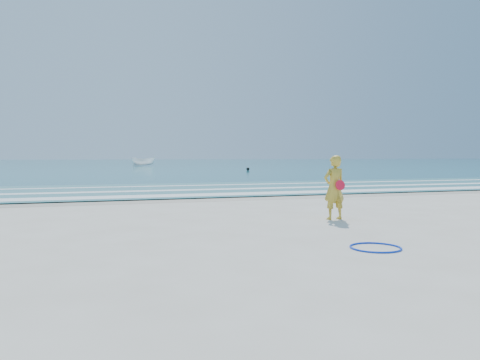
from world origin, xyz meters
name	(u,v)px	position (x,y,z in m)	size (l,w,h in m)	color
ground	(285,237)	(0.00, 0.00, 0.00)	(400.00, 400.00, 0.00)	silver
wet_sand	(194,199)	(0.00, 9.00, 0.00)	(400.00, 2.40, 0.00)	#B2A893
ocean	(106,163)	(0.00, 105.00, 0.02)	(400.00, 190.00, 0.04)	#19727F
shallow	(172,189)	(0.00, 14.00, 0.04)	(400.00, 10.00, 0.01)	#59B7AD
foam_near	(187,195)	(0.00, 10.30, 0.05)	(400.00, 1.40, 0.01)	white
foam_mid	(175,190)	(0.00, 13.20, 0.05)	(400.00, 0.90, 0.01)	white
foam_far	(164,186)	(0.00, 16.50, 0.05)	(400.00, 0.60, 0.01)	white
hoop	(375,247)	(1.12, -1.64, 0.02)	(0.94, 0.94, 0.03)	#0C38DE
boat	(143,161)	(4.45, 67.03, 0.78)	(1.45, 3.85, 1.49)	white
buoy	(248,169)	(12.92, 40.07, 0.22)	(0.36, 0.36, 0.36)	black
woman	(334,188)	(2.34, 2.09, 0.86)	(0.66, 0.46, 1.72)	gold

